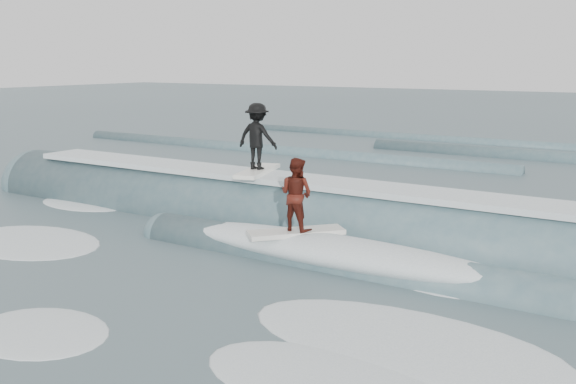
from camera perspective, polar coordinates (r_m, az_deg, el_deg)
The scene contains 6 objects.
ground at distance 13.01m, azimuth -5.51°, elevation -6.54°, with size 160.00×160.00×0.00m, color #3C5158.
breaking_wave at distance 15.36m, azimuth 2.14°, elevation -3.50°, with size 22.65×3.96×2.37m.
surfer_black at distance 16.09m, azimuth -2.75°, elevation 4.68°, with size 1.10×2.07×1.76m.
surfer_red at distance 13.10m, azimuth 0.74°, elevation -0.71°, with size 1.76×1.84×1.61m.
whitewater at distance 11.92m, azimuth -7.64°, elevation -8.31°, with size 14.50×8.31×0.10m.
far_swells at distance 28.98m, azimuth 14.75°, elevation 3.22°, with size 36.51×8.65×0.80m.
Camera 1 is at (7.53, -9.81, 4.04)m, focal length 40.00 mm.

